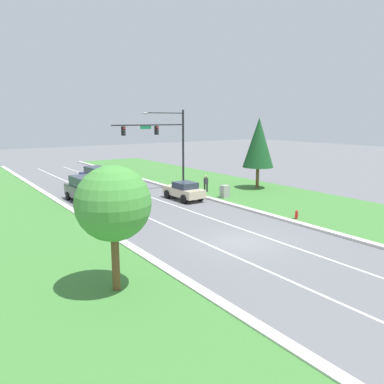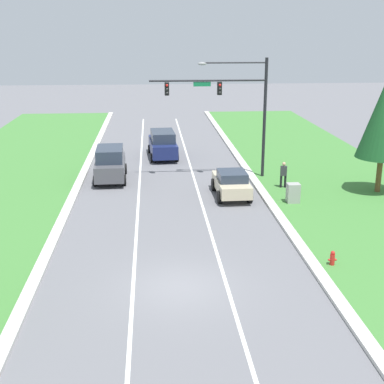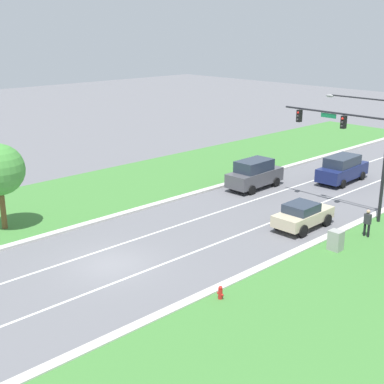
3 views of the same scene
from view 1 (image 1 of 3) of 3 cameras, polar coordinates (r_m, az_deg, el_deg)
ground_plane at (r=21.78m, az=7.53°, el=-7.59°), size 160.00×160.00×0.00m
curb_strip_right at (r=25.77m, az=16.88°, el=-4.85°), size 0.50×90.00×0.15m
curb_strip_left at (r=18.62m, az=-5.64°, el=-10.61°), size 0.50×90.00×0.15m
grass_verge_right at (r=29.98m, az=23.12°, el=-3.12°), size 10.00×90.00×0.08m
grass_verge_left at (r=16.93m, az=-21.78°, el=-13.82°), size 10.00×90.00×0.08m
lane_stripe_inner_left at (r=20.67m, az=3.80°, el=-8.55°), size 0.14×81.00×0.01m
lane_stripe_inner_right at (r=22.98m, az=10.86°, el=-6.68°), size 0.14×81.00×0.01m
traffic_signal_mast at (r=35.76m, az=-4.25°, el=8.26°), size 7.53×0.41×7.78m
graphite_suv at (r=33.01m, az=-16.14°, el=0.47°), size 2.15×4.78×2.17m
champagne_sedan at (r=32.47m, az=-1.24°, el=0.24°), size 2.03×4.18×1.58m
navy_suv at (r=40.02m, az=-14.23°, el=2.30°), size 2.31×5.18×2.05m
utility_cabinet at (r=33.18m, az=5.02°, el=0.02°), size 0.70×0.60×1.18m
pedestrian at (r=35.52m, az=2.13°, el=1.37°), size 0.40×0.26×1.69m
fire_hydrant at (r=27.10m, az=15.64°, el=-3.41°), size 0.34×0.20×0.70m
conifer_near_right_tree at (r=37.72m, az=10.11°, el=7.41°), size 3.05×3.05×7.07m
oak_near_left_tree at (r=14.94m, az=-11.91°, el=-1.79°), size 3.01×3.01×5.20m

